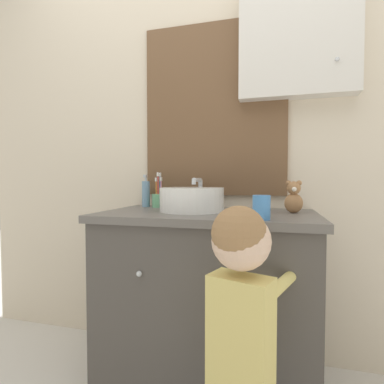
{
  "coord_description": "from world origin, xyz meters",
  "views": [
    {
      "loc": [
        0.31,
        -1.12,
        1.01
      ],
      "look_at": [
        -0.06,
        0.26,
        0.95
      ],
      "focal_mm": 28.0,
      "sensor_mm": 36.0,
      "label": 1
    }
  ],
  "objects": [
    {
      "name": "teddy_bear",
      "position": [
        0.41,
        0.38,
        0.93
      ],
      "size": [
        0.09,
        0.07,
        0.16
      ],
      "color": "#9E7047",
      "rests_on": "vanity_counter"
    },
    {
      "name": "drinking_cup",
      "position": [
        0.27,
        0.09,
        0.9
      ],
      "size": [
        0.07,
        0.07,
        0.1
      ],
      "primitive_type": "cylinder",
      "color": "#4789D1",
      "rests_on": "vanity_counter"
    },
    {
      "name": "sink_basin",
      "position": [
        -0.08,
        0.33,
        0.91
      ],
      "size": [
        0.32,
        0.38,
        0.17
      ],
      "color": "white",
      "rests_on": "vanity_counter"
    },
    {
      "name": "toothbrush_holder",
      "position": [
        -0.33,
        0.5,
        0.9
      ],
      "size": [
        0.08,
        0.08,
        0.2
      ],
      "color": "#66B27F",
      "rests_on": "vanity_counter"
    },
    {
      "name": "wall_back",
      "position": [
        0.03,
        0.62,
        1.29
      ],
      "size": [
        3.2,
        0.18,
        2.5
      ],
      "color": "beige",
      "rests_on": "ground_plane"
    },
    {
      "name": "soap_dispenser",
      "position": [
        -0.41,
        0.51,
        0.93
      ],
      "size": [
        0.05,
        0.05,
        0.19
      ],
      "color": "#6B93B2",
      "rests_on": "vanity_counter"
    },
    {
      "name": "child_figure",
      "position": [
        0.22,
        -0.21,
        0.59
      ],
      "size": [
        0.3,
        0.41,
        0.93
      ],
      "color": "slate",
      "rests_on": "ground_plane"
    },
    {
      "name": "vanity_counter",
      "position": [
        0.0,
        0.31,
        0.43
      ],
      "size": [
        1.04,
        0.58,
        0.85
      ],
      "color": "#4C4742",
      "rests_on": "ground_plane"
    }
  ]
}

